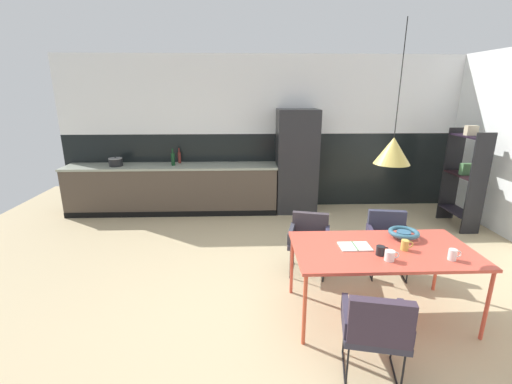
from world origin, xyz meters
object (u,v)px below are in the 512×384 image
Objects in this scene: armchair_head_of_table at (388,234)px; mug_dark_espresso at (381,251)px; armchair_far_side at (376,325)px; bottle_wine_green at (179,157)px; open_book at (355,246)px; cooking_pot at (116,162)px; fruit_bowl at (404,233)px; mug_glass_clear at (405,245)px; dining_table at (383,252)px; mug_short_terracotta at (453,255)px; refrigerator_column at (296,162)px; mug_white_ceramic at (390,256)px; armchair_near_window at (309,235)px; pendant_lamp_over_table_near at (393,151)px; bottle_oil_tall at (173,159)px; open_shelf_unit at (464,175)px.

mug_dark_espresso is at bearing 72.07° from armchair_head_of_table.
bottle_wine_green is at bearing 129.45° from armchair_far_side.
open_book is 4.67m from cooking_pot.
fruit_bowl reaches higher than armchair_head_of_table.
mug_glass_clear is at bearing -51.66° from bottle_wine_green.
mug_short_terracotta reaches higher than dining_table.
mug_glass_clear is (0.57, -3.29, -0.16)m from refrigerator_column.
mug_white_ceramic is 0.12m from mug_dark_espresso.
refrigerator_column is 2.56m from armchair_head_of_table.
dining_table is 14.16× the size of mug_dark_espresso.
open_book reaches higher than armchair_near_window.
mug_dark_espresso is at bearing -43.96° from open_book.
pendant_lamp_over_table_near is at bearing 82.34° from mug_white_ceramic.
armchair_far_side is 0.82m from mug_dark_espresso.
dining_table is at bearing -50.84° from bottle_oil_tall.
bottle_oil_tall is (-3.07, 2.39, 0.51)m from armchair_head_of_table.
dining_table is 2.24× the size of armchair_head_of_table.
open_book is 0.26m from mug_dark_espresso.
armchair_far_side reaches higher than armchair_head_of_table.
mug_dark_espresso is at bearing -120.26° from dining_table.
open_book is 0.18× the size of open_shelf_unit.
refrigerator_column is at bearing 94.94° from mug_dark_espresso.
fruit_bowl reaches higher than dining_table.
fruit_bowl is 1.00× the size of bottle_oil_tall.
mug_short_terracotta is at bearing 46.04° from armchair_far_side.
armchair_near_window is 1.14m from fruit_bowl.
dining_table reaches higher than armchair_near_window.
dining_table is at bearing 79.40° from armchair_far_side.
armchair_head_of_table is 6.46× the size of mug_short_terracotta.
dining_table is 6.02× the size of bottle_wine_green.
dining_table is 1.00m from pendant_lamp_over_table_near.
fruit_bowl is 1.03× the size of open_book.
mug_glass_clear is at bearing -10.64° from dining_table.
bottle_wine_green reaches higher than mug_short_terracotta.
mug_short_terracotta is 0.90× the size of mug_white_ceramic.
armchair_near_window is 1.64m from mug_short_terracotta.
pendant_lamp_over_table_near reaches higher than armchair_head_of_table.
bottle_oil_tall is (-2.96, 3.00, 0.23)m from fruit_bowl.
armchair_head_of_table is 0.97m from armchair_near_window.
mug_white_ceramic is at bearing -41.49° from open_shelf_unit.
dining_table is 4.20m from bottle_oil_tall.
dining_table is at bearing -90.00° from pendant_lamp_over_table_near.
armchair_far_side is 0.74m from mug_white_ceramic.
open_shelf_unit is at bearing -12.78° from bottle_wine_green.
mug_short_terracotta is at bearing -65.51° from fruit_bowl.
cooking_pot is at bearing -179.46° from refrigerator_column.
fruit_bowl is 0.30m from mug_glass_clear.
bottle_oil_tall is (-2.64, 3.25, 0.33)m from dining_table.
pendant_lamp_over_table_near reaches higher than mug_glass_clear.
fruit_bowl is 2.88m from open_shelf_unit.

